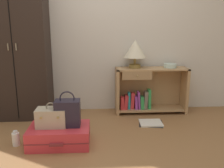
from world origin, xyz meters
name	(u,v)px	position (x,y,z in m)	size (l,w,h in m)	color
ground_plane	(100,156)	(0.00, 0.00, 0.00)	(9.00, 9.00, 0.00)	olive
back_wall	(98,24)	(0.00, 1.50, 1.30)	(6.40, 0.10, 2.60)	beige
wardrobe	(18,45)	(-1.10, 1.20, 1.02)	(0.81, 0.47, 2.04)	black
bookshelf	(148,91)	(0.73, 1.28, 0.33)	(1.06, 0.32, 0.68)	tan
table_lamp	(135,50)	(0.53, 1.31, 0.94)	(0.32, 0.32, 0.41)	olive
bowl	(170,66)	(1.05, 1.29, 0.71)	(0.19, 0.19, 0.06)	silver
suitcase_large	(59,135)	(-0.45, 0.29, 0.10)	(0.66, 0.44, 0.21)	#D1333D
train_case	(51,117)	(-0.53, 0.31, 0.31)	(0.32, 0.20, 0.27)	#B7A88E
handbag	(68,113)	(-0.35, 0.31, 0.36)	(0.27, 0.17, 0.39)	#231E2D
bottle	(16,139)	(-0.92, 0.29, 0.08)	(0.08, 0.08, 0.17)	white
open_book_on_floor	(151,123)	(0.69, 0.81, 0.01)	(0.36, 0.32, 0.02)	white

